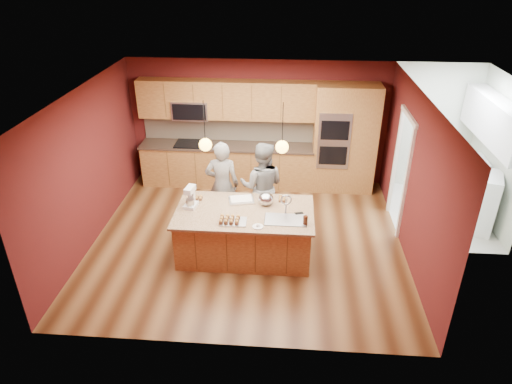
# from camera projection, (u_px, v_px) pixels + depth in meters

# --- Properties ---
(floor) EXTENTS (5.50, 5.50, 0.00)m
(floor) POSITION_uv_depth(u_px,v_px,m) (247.00, 240.00, 8.28)
(floor) COLOR #452411
(floor) RESTS_ON ground
(ceiling) EXTENTS (5.50, 5.50, 0.00)m
(ceiling) POSITION_uv_depth(u_px,v_px,m) (246.00, 94.00, 7.01)
(ceiling) COLOR white
(ceiling) RESTS_ON ground
(wall_back) EXTENTS (5.50, 0.00, 5.50)m
(wall_back) POSITION_uv_depth(u_px,v_px,m) (258.00, 123.00, 9.84)
(wall_back) COLOR #501616
(wall_back) RESTS_ON ground
(wall_front) EXTENTS (5.50, 0.00, 5.50)m
(wall_front) POSITION_uv_depth(u_px,v_px,m) (227.00, 263.00, 5.45)
(wall_front) COLOR #501616
(wall_front) RESTS_ON ground
(wall_left) EXTENTS (0.00, 5.00, 5.00)m
(wall_left) POSITION_uv_depth(u_px,v_px,m) (88.00, 167.00, 7.83)
(wall_left) COLOR #501616
(wall_left) RESTS_ON ground
(wall_right) EXTENTS (0.00, 5.00, 5.00)m
(wall_right) POSITION_uv_depth(u_px,v_px,m) (414.00, 178.00, 7.46)
(wall_right) COLOR #501616
(wall_right) RESTS_ON ground
(cabinet_run) EXTENTS (3.74, 0.64, 2.30)m
(cabinet_run) POSITION_uv_depth(u_px,v_px,m) (226.00, 142.00, 9.84)
(cabinet_run) COLOR brown
(cabinet_run) RESTS_ON floor
(oven_column) EXTENTS (1.30, 0.62, 2.30)m
(oven_column) POSITION_uv_depth(u_px,v_px,m) (345.00, 139.00, 9.54)
(oven_column) COLOR brown
(oven_column) RESTS_ON floor
(doorway_trim) EXTENTS (0.08, 1.11, 2.20)m
(doorway_trim) POSITION_uv_depth(u_px,v_px,m) (400.00, 174.00, 8.30)
(doorway_trim) COLOR white
(doorway_trim) RESTS_ON wall_right
(laundry_room) EXTENTS (2.60, 2.70, 2.70)m
(laundry_room) POSITION_uv_depth(u_px,v_px,m) (496.00, 122.00, 8.12)
(laundry_room) COLOR beige
(laundry_room) RESTS_ON ground
(pendant_left) EXTENTS (0.20, 0.20, 0.80)m
(pendant_left) POSITION_uv_depth(u_px,v_px,m) (205.00, 144.00, 7.02)
(pendant_left) COLOR black
(pendant_left) RESTS_ON ceiling
(pendant_right) EXTENTS (0.20, 0.20, 0.80)m
(pendant_right) POSITION_uv_depth(u_px,v_px,m) (282.00, 147.00, 6.94)
(pendant_right) COLOR black
(pendant_right) RESTS_ON ceiling
(island) EXTENTS (2.28, 1.28, 1.22)m
(island) POSITION_uv_depth(u_px,v_px,m) (246.00, 232.00, 7.72)
(island) COLOR brown
(island) RESTS_ON floor
(person_left) EXTENTS (0.64, 0.44, 1.69)m
(person_left) POSITION_uv_depth(u_px,v_px,m) (222.00, 185.00, 8.35)
(person_left) COLOR black
(person_left) RESTS_ON floor
(person_right) EXTENTS (0.87, 0.70, 1.69)m
(person_right) POSITION_uv_depth(u_px,v_px,m) (262.00, 186.00, 8.30)
(person_right) COLOR slate
(person_right) RESTS_ON floor
(stand_mixer) EXTENTS (0.23, 0.29, 0.36)m
(stand_mixer) POSITION_uv_depth(u_px,v_px,m) (191.00, 198.00, 7.60)
(stand_mixer) COLOR white
(stand_mixer) RESTS_ON island
(sheet_cake) EXTENTS (0.48, 0.39, 0.05)m
(sheet_cake) POSITION_uv_depth(u_px,v_px,m) (241.00, 200.00, 7.82)
(sheet_cake) COLOR white
(sheet_cake) RESTS_ON island
(cooling_rack) EXTENTS (0.42, 0.31, 0.02)m
(cooling_rack) POSITION_uv_depth(u_px,v_px,m) (233.00, 222.00, 7.22)
(cooling_rack) COLOR #B2B4BB
(cooling_rack) RESTS_ON island
(mixing_bowl) EXTENTS (0.26, 0.26, 0.22)m
(mixing_bowl) POSITION_uv_depth(u_px,v_px,m) (266.00, 199.00, 7.68)
(mixing_bowl) COLOR #BABCC0
(mixing_bowl) RESTS_ON island
(plate) EXTENTS (0.17, 0.17, 0.01)m
(plate) POSITION_uv_depth(u_px,v_px,m) (258.00, 227.00, 7.09)
(plate) COLOR white
(plate) RESTS_ON island
(tumbler) EXTENTS (0.07, 0.07, 0.15)m
(tumbler) POSITION_uv_depth(u_px,v_px,m) (305.00, 220.00, 7.14)
(tumbler) COLOR black
(tumbler) RESTS_ON island
(phone) EXTENTS (0.15, 0.11, 0.01)m
(phone) POSITION_uv_depth(u_px,v_px,m) (299.00, 213.00, 7.45)
(phone) COLOR black
(phone) RESTS_ON island
(cupcakes_left) EXTENTS (0.21, 0.14, 0.06)m
(cupcakes_left) POSITION_uv_depth(u_px,v_px,m) (197.00, 198.00, 7.88)
(cupcakes_left) COLOR #B47E39
(cupcakes_left) RESTS_ON island
(cupcakes_rack) EXTENTS (0.34, 0.25, 0.08)m
(cupcakes_rack) POSITION_uv_depth(u_px,v_px,m) (229.00, 219.00, 7.20)
(cupcakes_rack) COLOR #B47E39
(cupcakes_rack) RESTS_ON island
(cupcakes_right) EXTENTS (0.14, 0.21, 0.06)m
(cupcakes_right) POSITION_uv_depth(u_px,v_px,m) (282.00, 198.00, 7.85)
(cupcakes_right) COLOR #B47E39
(cupcakes_right) RESTS_ON island
(washer) EXTENTS (0.88, 0.90, 1.11)m
(washer) POSITION_uv_depth(u_px,v_px,m) (476.00, 201.00, 8.41)
(washer) COLOR white
(washer) RESTS_ON floor
(dryer) EXTENTS (0.72, 0.74, 1.07)m
(dryer) POSITION_uv_depth(u_px,v_px,m) (463.00, 182.00, 9.13)
(dryer) COLOR white
(dryer) RESTS_ON floor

